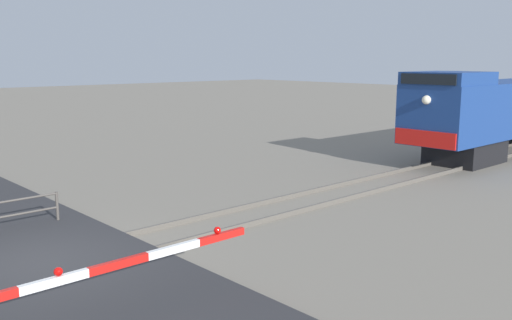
{
  "coord_description": "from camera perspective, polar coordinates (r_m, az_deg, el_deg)",
  "views": [
    {
      "loc": [
        11.69,
        -4.35,
        4.52
      ],
      "look_at": [
        0.98,
        5.43,
        1.89
      ],
      "focal_mm": 39.28,
      "sensor_mm": 36.0,
      "label": 1
    }
  ],
  "objects": [
    {
      "name": "ground_plane",
      "position": [
        13.26,
        -20.97,
        -10.35
      ],
      "size": [
        160.0,
        160.0,
        0.0
      ],
      "primitive_type": "plane",
      "color": "gray"
    },
    {
      "name": "road_surface",
      "position": [
        13.24,
        -20.99,
        -10.02
      ],
      "size": [
        36.0,
        4.8,
        0.16
      ],
      "primitive_type": "cube",
      "color": "#2D2D30",
      "rests_on": "ground_plane"
    },
    {
      "name": "guard_railing",
      "position": [
        15.82,
        -23.87,
        -4.89
      ],
      "size": [
        0.08,
        2.63,
        0.95
      ],
      "color": "#4C4742",
      "rests_on": "ground_plane"
    },
    {
      "name": "rail_track_right",
      "position": [
        12.61,
        -19.76,
        -10.99
      ],
      "size": [
        0.08,
        80.0,
        0.15
      ],
      "primitive_type": "cube",
      "color": "#59544C",
      "rests_on": "ground_plane"
    },
    {
      "name": "locomotive",
      "position": [
        29.5,
        24.16,
        4.66
      ],
      "size": [
        2.8,
        15.13,
        3.99
      ],
      "color": "black",
      "rests_on": "ground_plane"
    },
    {
      "name": "rail_track_left",
      "position": [
        13.88,
        -22.1,
        -9.18
      ],
      "size": [
        0.08,
        80.0,
        0.15
      ],
      "primitive_type": "cube",
      "color": "#59544C",
      "rests_on": "ground_plane"
    }
  ]
}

